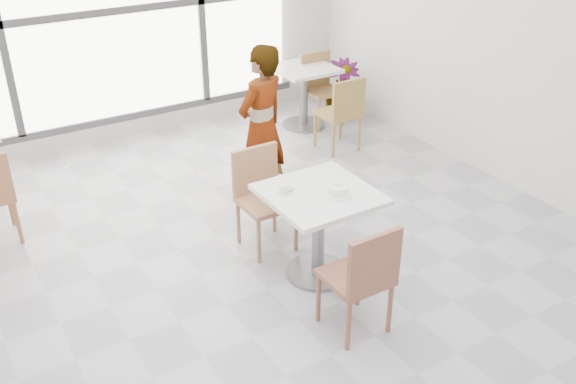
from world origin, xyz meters
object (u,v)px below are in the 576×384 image
bg_table_right (304,88)px  plant_right (342,90)px  main_table (319,218)px  oatmeal_bowl (337,190)px  bg_chair_right_far (320,84)px  bg_chair_right_near (342,110)px  chair_near (363,275)px  chair_far (261,192)px  person (262,127)px  coffee_cup (284,189)px

bg_table_right → plant_right: bg_table_right is taller
bg_table_right → main_table: bearing=-120.8°
oatmeal_bowl → bg_chair_right_far: size_ratio=0.24×
bg_chair_right_near → bg_chair_right_far: size_ratio=1.00×
bg_chair_right_far → chair_near: bearing=-119.9°
chair_near → bg_chair_right_near: size_ratio=1.00×
oatmeal_bowl → plant_right: bearing=53.2°
main_table → bg_chair_right_far: size_ratio=0.92×
chair_near → chair_far: (0.00, 1.40, 0.00)m
chair_near → person: (0.38, 2.05, 0.27)m
main_table → bg_chair_right_far: 3.28m
bg_chair_right_near → bg_chair_right_far: same height
main_table → bg_table_right: (1.61, 2.71, -0.04)m
person → bg_chair_right_near: bearing=-177.5°
oatmeal_bowl → main_table: bearing=129.3°
chair_near → oatmeal_bowl: size_ratio=4.14×
oatmeal_bowl → bg_chair_right_far: bearing=58.0°
coffee_cup → plant_right: size_ratio=0.21×
bg_table_right → coffee_cup: bearing=-125.7°
main_table → chair_far: size_ratio=0.92×
coffee_cup → main_table: bearing=-30.7°
main_table → person: bearing=79.8°
main_table → bg_table_right: bearing=59.2°
chair_far → coffee_cup: chair_far is taller
person → plant_right: 2.42m
person → plant_right: person is taller
main_table → plant_right: main_table is taller
main_table → bg_chair_right_far: bg_chair_right_far is taller
chair_far → bg_table_right: chair_far is taller
chair_near → oatmeal_bowl: 0.74m
chair_near → bg_chair_right_far: bearing=-119.9°
bg_chair_right_far → plant_right: bearing=-4.9°
bg_chair_right_far → plant_right: bg_chair_right_far is taller
main_table → chair_far: bearing=102.6°
bg_chair_right_near → plant_right: bearing=-126.2°
bg_table_right → bg_chair_right_near: bearing=-93.5°
bg_chair_right_near → plant_right: (0.61, 0.84, -0.13)m
oatmeal_bowl → bg_chair_right_far: bg_chair_right_far is taller
chair_far → person: 0.80m
main_table → coffee_cup: size_ratio=5.03×
main_table → coffee_cup: bearing=149.3°
chair_near → plant_right: chair_near is taller
chair_near → oatmeal_bowl: (0.23, 0.64, 0.29)m
main_table → chair_far: chair_far is taller
main_table → plant_right: bearing=50.9°
oatmeal_bowl → coffee_cup: oatmeal_bowl is taller
chair_far → coffee_cup: (-0.09, -0.51, 0.28)m
person → bg_table_right: 1.99m
main_table → chair_near: (-0.14, -0.75, -0.02)m
main_table → plant_right: (2.18, 2.68, -0.15)m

